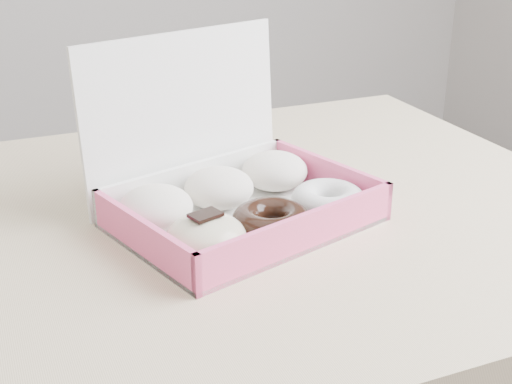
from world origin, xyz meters
name	(u,v)px	position (x,y,z in m)	size (l,w,h in m)	color
table	(157,276)	(0.00, 0.00, 0.67)	(1.20, 0.80, 0.75)	tan
donut_box	(233,194)	(0.10, -0.03, 0.79)	(0.36, 0.33, 0.22)	white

